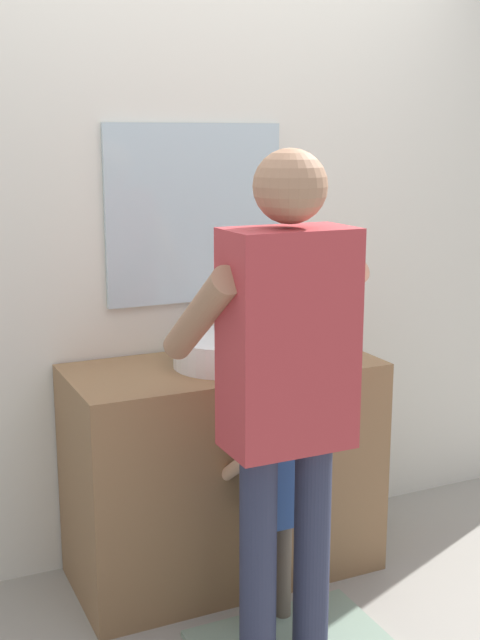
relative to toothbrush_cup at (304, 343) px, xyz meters
The scene contains 8 objects.
ground_plane 1.00m from the toothbrush_cup, 140.43° to the right, with size 14.00×14.00×0.00m, color #9E998E.
back_wall 0.66m from the toothbrush_cup, 134.24° to the left, with size 4.40×0.10×2.70m.
vanity_cabinet 0.58m from the toothbrush_cup, behind, with size 1.17×0.54×0.85m, color olive.
sink_basin 0.33m from the toothbrush_cup, behind, with size 0.39×0.39×0.11m.
faucet 0.41m from the toothbrush_cup, 144.69° to the left, with size 0.18×0.14×0.18m.
toothbrush_cup is the anchor object (origin of this frame).
child_toddler 0.65m from the toothbrush_cup, 131.46° to the right, with size 0.25×0.25×0.82m.
adult_parent 0.75m from the toothbrush_cup, 123.78° to the right, with size 0.51×0.54×1.66m.
Camera 1 is at (-1.21, -2.46, 1.69)m, focal length 46.64 mm.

